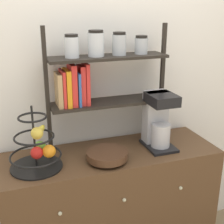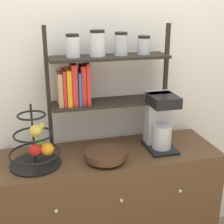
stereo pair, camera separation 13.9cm
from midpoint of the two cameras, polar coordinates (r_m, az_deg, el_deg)
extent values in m
cube|color=silver|center=(2.15, -4.52, 5.16)|extent=(7.00, 0.05, 2.60)
cube|color=#4C331E|center=(2.27, -2.01, -17.79)|extent=(1.40, 0.47, 0.91)
sphere|color=#B2AD8C|center=(1.87, -11.70, -17.78)|extent=(0.02, 0.02, 0.02)
sphere|color=#B2AD8C|center=(1.94, 0.12, -15.83)|extent=(0.02, 0.02, 0.02)
sphere|color=#B2AD8C|center=(2.07, 10.53, -13.55)|extent=(0.02, 0.02, 0.02)
cube|color=black|center=(2.12, 6.63, -6.17)|extent=(0.18, 0.25, 0.02)
cube|color=#B7B7BC|center=(2.10, 6.02, -0.84)|extent=(0.15, 0.10, 0.35)
cylinder|color=#B7B7BC|center=(2.06, 6.99, -4.23)|extent=(0.12, 0.12, 0.16)
cube|color=black|center=(1.99, 7.15, 2.29)|extent=(0.17, 0.20, 0.07)
cylinder|color=black|center=(1.93, -15.66, -9.63)|extent=(0.30, 0.30, 0.01)
cylinder|color=black|center=(1.85, -16.18, -4.43)|extent=(0.01, 0.01, 0.37)
torus|color=black|center=(1.90, -15.85, -7.72)|extent=(0.30, 0.30, 0.01)
torus|color=black|center=(1.85, -16.18, -4.43)|extent=(0.23, 0.23, 0.01)
torus|color=black|center=(1.80, -16.53, -0.96)|extent=(0.16, 0.16, 0.01)
sphere|color=red|center=(1.84, -15.71, -7.24)|extent=(0.07, 0.07, 0.07)
sphere|color=#6BAD33|center=(1.91, -15.11, -6.25)|extent=(0.07, 0.07, 0.07)
sphere|color=orange|center=(1.84, -13.58, -7.02)|extent=(0.08, 0.08, 0.08)
ellipsoid|color=yellow|center=(1.87, -15.10, -3.30)|extent=(0.09, 0.15, 0.04)
sphere|color=gold|center=(1.80, -15.72, -3.80)|extent=(0.07, 0.07, 0.07)
cylinder|color=#422819|center=(1.93, -3.00, -8.69)|extent=(0.14, 0.14, 0.02)
cylinder|color=#422819|center=(1.92, -3.02, -7.84)|extent=(0.25, 0.25, 0.04)
cube|color=black|center=(1.94, -13.80, 3.26)|extent=(0.02, 0.02, 0.80)
cube|color=black|center=(2.15, 7.27, 5.20)|extent=(0.02, 0.02, 0.80)
cube|color=black|center=(2.03, -2.69, 1.75)|extent=(0.75, 0.20, 0.02)
cube|color=black|center=(1.96, -2.82, 9.97)|extent=(0.75, 0.20, 0.02)
cube|color=tan|center=(1.94, -11.77, 3.95)|extent=(0.03, 0.14, 0.21)
cube|color=red|center=(1.94, -11.04, 4.24)|extent=(0.02, 0.15, 0.22)
cube|color=orange|center=(1.94, -10.27, 4.37)|extent=(0.03, 0.16, 0.23)
cube|color=red|center=(1.95, -9.28, 4.91)|extent=(0.03, 0.14, 0.26)
cube|color=#2D599E|center=(1.96, -8.38, 4.27)|extent=(0.02, 0.16, 0.21)
cube|color=red|center=(1.96, -7.64, 4.90)|extent=(0.03, 0.12, 0.25)
cube|color=red|center=(1.96, -6.82, 5.17)|extent=(0.02, 0.13, 0.26)
cylinder|color=silver|center=(1.90, -9.50, 11.57)|extent=(0.09, 0.09, 0.12)
cylinder|color=black|center=(1.90, -9.62, 13.63)|extent=(0.08, 0.08, 0.02)
cylinder|color=silver|center=(1.93, -5.04, 12.16)|extent=(0.10, 0.10, 0.14)
cylinder|color=black|center=(1.93, -5.11, 14.48)|extent=(0.09, 0.09, 0.02)
cylinder|color=#ADB2B7|center=(1.98, -0.73, 12.15)|extent=(0.09, 0.09, 0.13)
cylinder|color=black|center=(1.97, -0.73, 14.20)|extent=(0.08, 0.08, 0.02)
cylinder|color=#ADB2B7|center=(2.03, 3.38, 11.95)|extent=(0.08, 0.08, 0.10)
cylinder|color=black|center=(2.03, 3.42, 13.58)|extent=(0.08, 0.08, 0.02)
camera|label=1|loc=(0.07, -92.07, -0.72)|focal=50.00mm
camera|label=2|loc=(0.07, 87.93, 0.72)|focal=50.00mm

